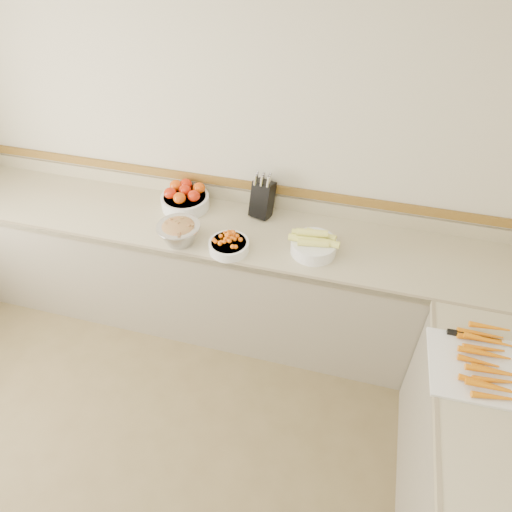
% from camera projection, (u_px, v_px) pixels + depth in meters
% --- Properties ---
extents(back_wall, '(4.00, 0.00, 4.00)m').
position_uv_depth(back_wall, '(230.00, 149.00, 2.97)').
color(back_wall, beige).
rests_on(back_wall, ground_plane).
extents(counter_back, '(4.00, 0.65, 1.08)m').
position_uv_depth(counter_back, '(221.00, 275.00, 3.30)').
color(counter_back, tan).
rests_on(counter_back, ground_plane).
extents(knife_block, '(0.17, 0.19, 0.32)m').
position_uv_depth(knife_block, '(262.00, 198.00, 3.02)').
color(knife_block, black).
rests_on(knife_block, counter_back).
extents(tomato_bowl, '(0.33, 0.33, 0.16)m').
position_uv_depth(tomato_bowl, '(185.00, 198.00, 3.13)').
color(tomato_bowl, white).
rests_on(tomato_bowl, counter_back).
extents(cherry_tomato_bowl, '(0.25, 0.25, 0.13)m').
position_uv_depth(cherry_tomato_bowl, '(229.00, 245.00, 2.80)').
color(cherry_tomato_bowl, white).
rests_on(cherry_tomato_bowl, counter_back).
extents(corn_bowl, '(0.31, 0.28, 0.17)m').
position_uv_depth(corn_bowl, '(314.00, 244.00, 2.77)').
color(corn_bowl, white).
rests_on(corn_bowl, counter_back).
extents(rhubarb_bowl, '(0.27, 0.27, 0.15)m').
position_uv_depth(rhubarb_bowl, '(179.00, 232.00, 2.84)').
color(rhubarb_bowl, '#B2B2BA').
rests_on(rhubarb_bowl, counter_back).
extents(cutting_board, '(0.53, 0.46, 0.07)m').
position_uv_depth(cutting_board, '(485.00, 364.00, 2.16)').
color(cutting_board, white).
rests_on(cutting_board, counter_right).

